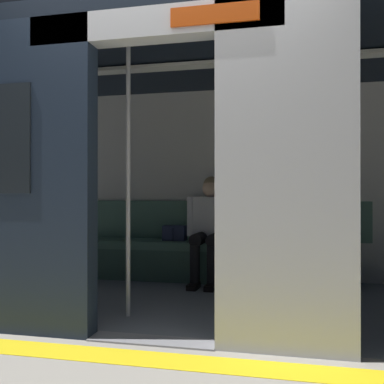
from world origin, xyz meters
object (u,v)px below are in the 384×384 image
(grab_pole_door, at_px, (128,180))
(handbag, at_px, (175,233))
(bench_seat, at_px, (208,251))
(book, at_px, (246,241))
(train_car, at_px, (184,136))
(person_seated, at_px, (210,222))
(grab_pole_far, at_px, (221,180))

(grab_pole_door, bearing_deg, handbag, -89.11)
(bench_seat, xyz_separation_m, book, (-0.42, -0.06, 0.12))
(train_car, xyz_separation_m, person_seated, (-0.09, -0.87, -0.83))
(grab_pole_far, bearing_deg, handbag, -62.55)
(grab_pole_door, height_order, grab_pole_far, same)
(train_car, relative_size, book, 29.09)
(person_seated, xyz_separation_m, handbag, (0.43, -0.11, -0.14))
(person_seated, distance_m, grab_pole_door, 1.54)
(handbag, bearing_deg, grab_pole_door, 90.89)
(train_car, height_order, handbag, train_car)
(handbag, bearing_deg, book, -179.35)
(person_seated, bearing_deg, grab_pole_door, 74.12)
(train_car, bearing_deg, person_seated, -95.83)
(train_car, distance_m, book, 1.51)
(grab_pole_door, bearing_deg, book, -117.03)
(person_seated, relative_size, book, 5.32)
(bench_seat, bearing_deg, train_car, 86.82)
(bench_seat, bearing_deg, handbag, -7.88)
(bench_seat, distance_m, grab_pole_door, 1.70)
(book, distance_m, grab_pole_door, 1.84)
(person_seated, height_order, book, person_seated)
(person_seated, bearing_deg, train_car, 84.17)
(person_seated, distance_m, grab_pole_far, 1.46)
(bench_seat, distance_m, grab_pole_far, 1.64)
(train_car, xyz_separation_m, handbag, (0.34, -0.97, -0.97))
(bench_seat, bearing_deg, person_seated, 125.25)
(bench_seat, xyz_separation_m, handbag, (0.39, -0.05, 0.19))
(bench_seat, xyz_separation_m, person_seated, (-0.04, 0.05, 0.33))
(person_seated, bearing_deg, handbag, -14.01)
(train_car, distance_m, person_seated, 1.20)
(book, relative_size, grab_pole_door, 0.10)
(person_seated, xyz_separation_m, grab_pole_door, (0.41, 1.43, 0.42))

